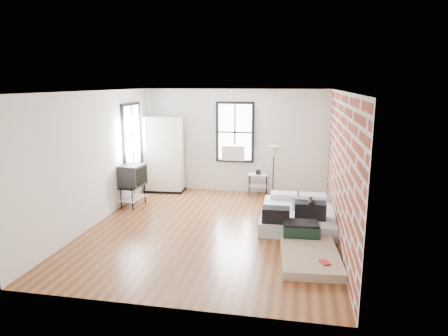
% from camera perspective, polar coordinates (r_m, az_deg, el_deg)
% --- Properties ---
extents(ground, '(6.00, 6.00, 0.00)m').
position_cam_1_polar(ground, '(8.36, -1.74, -8.66)').
color(ground, '#5B2D18').
rests_on(ground, ground).
extents(room_shell, '(5.02, 6.02, 2.80)m').
position_cam_1_polar(room_shell, '(8.21, 0.31, 3.53)').
color(room_shell, silver).
rests_on(room_shell, ground).
extents(mattress_main, '(1.59, 2.14, 0.68)m').
position_cam_1_polar(mattress_main, '(8.79, 10.53, -6.52)').
color(mattress_main, silver).
rests_on(mattress_main, ground).
extents(mattress_bare, '(1.09, 1.89, 0.39)m').
position_cam_1_polar(mattress_bare, '(7.34, 11.79, -10.98)').
color(mattress_bare, tan).
rests_on(mattress_bare, ground).
extents(wardrobe, '(1.08, 0.66, 2.07)m').
position_cam_1_polar(wardrobe, '(11.06, -8.52, 1.92)').
color(wardrobe, black).
rests_on(wardrobe, ground).
extents(side_table, '(0.54, 0.44, 0.68)m').
position_cam_1_polar(side_table, '(10.69, 4.90, -1.45)').
color(side_table, black).
rests_on(side_table, ground).
extents(floor_lamp, '(0.32, 0.32, 1.48)m').
position_cam_1_polar(floor_lamp, '(9.67, 7.12, 1.84)').
color(floor_lamp, '#322210').
rests_on(floor_lamp, ground).
extents(tv_stand, '(0.58, 0.77, 1.03)m').
position_cam_1_polar(tv_stand, '(9.88, -12.93, -1.23)').
color(tv_stand, black).
rests_on(tv_stand, ground).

